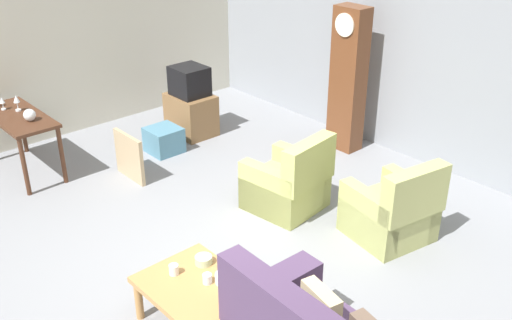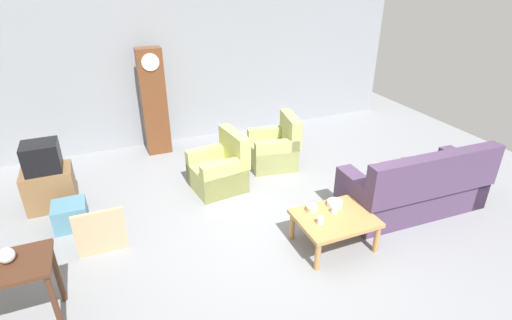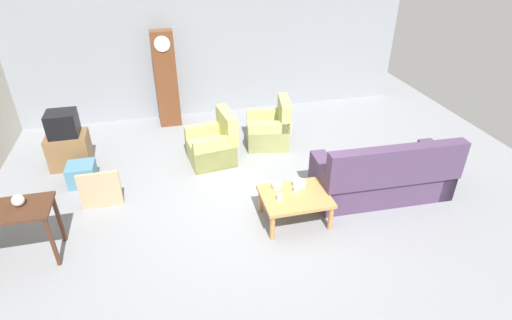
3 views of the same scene
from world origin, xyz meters
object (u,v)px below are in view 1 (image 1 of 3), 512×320
armchair_olive_far (392,212)px  wine_glass_mid (2,102)px  grandfather_clock (348,80)px  bowl_shallow_green (204,260)px  tv_stand_cabinet (191,114)px  storage_box_blue (164,140)px  coffee_table_wood (198,291)px  bowl_white_stacked (227,278)px  framed_picture_leaning (129,157)px  console_table_dark (19,124)px  glass_dome_cloche (30,115)px  tv_crt (189,81)px  wine_glass_short (17,101)px  cup_blue_rimmed (207,279)px  armchair_olive_near (289,185)px  cup_white_porcelain (174,270)px

armchair_olive_far → wine_glass_mid: bearing=-152.1°
grandfather_clock → bowl_shallow_green: (1.35, -3.49, -0.52)m
tv_stand_cabinet → storage_box_blue: 0.72m
armchair_olive_far → coffee_table_wood: size_ratio=0.96×
bowl_white_stacked → framed_picture_leaning: bearing=164.9°
grandfather_clock → bowl_white_stacked: (1.68, -3.50, -0.52)m
console_table_dark → glass_dome_cloche: 0.35m
tv_stand_cabinet → glass_dome_cloche: size_ratio=4.55×
tv_crt → grandfather_clock: bearing=35.7°
console_table_dark → wine_glass_mid: wine_glass_mid is taller
wine_glass_short → storage_box_blue: bearing=62.9°
wine_glass_mid → storage_box_blue: bearing=60.3°
tv_stand_cabinet → cup_blue_rimmed: (3.41, -2.32, 0.17)m
console_table_dark → tv_crt: tv_crt is taller
wine_glass_mid → wine_glass_short: size_ratio=0.79×
armchair_olive_far → glass_dome_cloche: glass_dome_cloche is taller
armchair_olive_far → storage_box_blue: bearing=-170.1°
storage_box_blue → armchair_olive_far: bearing=9.9°
tv_stand_cabinet → framed_picture_leaning: 1.55m
armchair_olive_near → tv_stand_cabinet: size_ratio=1.35×
tv_stand_cabinet → framed_picture_leaning: size_ratio=1.13×
storage_box_blue → cup_blue_rimmed: 3.57m
tv_stand_cabinet → bowl_white_stacked: size_ratio=3.41×
coffee_table_wood → wine_glass_mid: wine_glass_mid is taller
grandfather_clock → armchair_olive_near: bearing=-69.3°
cup_white_porcelain → cup_blue_rimmed: 0.32m
cup_white_porcelain → wine_glass_short: bearing=176.8°
grandfather_clock → framed_picture_leaning: (-1.19, -2.73, -0.69)m
cup_blue_rimmed → wine_glass_short: size_ratio=0.41×
armchair_olive_far → framed_picture_leaning: (-3.01, -1.35, -0.01)m
framed_picture_leaning → wine_glass_mid: wine_glass_mid is taller
glass_dome_cloche → wine_glass_mid: (-0.58, -0.10, 0.03)m
glass_dome_cloche → cup_white_porcelain: glass_dome_cloche is taller
storage_box_blue → bowl_white_stacked: 3.60m
tv_crt → wine_glass_mid: size_ratio=2.87×
wine_glass_short → glass_dome_cloche: bearing=-2.6°
bowl_shallow_green → tv_stand_cabinet: bearing=145.5°
armchair_olive_near → tv_stand_cabinet: bearing=169.7°
armchair_olive_far → cup_white_porcelain: size_ratio=10.06×
armchair_olive_far → console_table_dark: size_ratio=0.71×
grandfather_clock → cup_white_porcelain: size_ratio=21.58×
framed_picture_leaning → bowl_white_stacked: bearing=-15.1°
storage_box_blue → wine_glass_short: wine_glass_short is taller
armchair_olive_far → bowl_shallow_green: armchair_olive_far is taller
tv_crt → coffee_table_wood: bearing=-35.5°
storage_box_blue → bowl_shallow_green: (2.91, -1.52, 0.29)m
glass_dome_cloche → bowl_shallow_green: 3.34m
armchair_olive_far → cup_blue_rimmed: size_ratio=10.69×
console_table_dark → wine_glass_mid: 0.38m
armchair_olive_near → cup_blue_rimmed: size_ratio=10.69×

